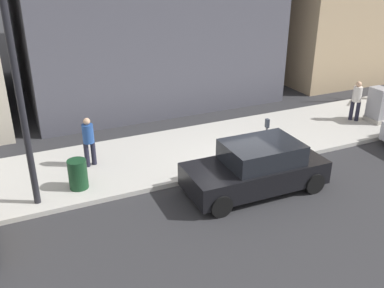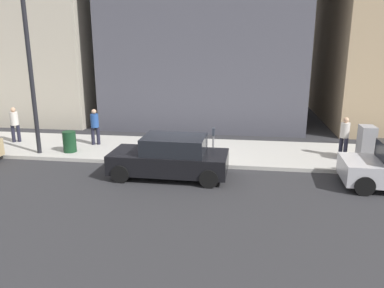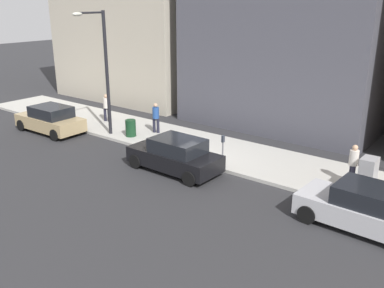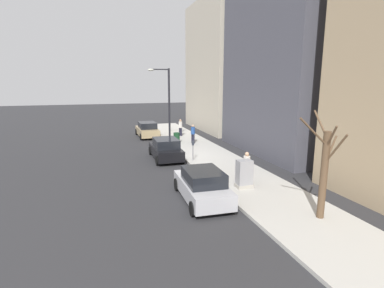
% 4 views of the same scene
% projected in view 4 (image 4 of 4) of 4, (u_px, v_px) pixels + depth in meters
% --- Properties ---
extents(ground_plane, '(120.00, 120.00, 0.00)m').
position_uv_depth(ground_plane, '(182.00, 159.00, 21.66)').
color(ground_plane, '#2B2B2D').
extents(sidewalk, '(4.00, 36.00, 0.15)m').
position_uv_depth(sidewalk, '(208.00, 156.00, 22.23)').
color(sidewalk, '#B2AFA8').
rests_on(sidewalk, ground).
extents(parked_car_silver, '(2.06, 4.27, 1.52)m').
position_uv_depth(parked_car_silver, '(202.00, 186.00, 13.87)').
color(parked_car_silver, '#B7B7BC').
rests_on(parked_car_silver, ground).
extents(parked_car_black, '(1.98, 4.23, 1.52)m').
position_uv_depth(parked_car_black, '(166.00, 149.00, 21.46)').
color(parked_car_black, black).
rests_on(parked_car_black, ground).
extents(parked_car_tan, '(1.98, 4.23, 1.52)m').
position_uv_depth(parked_car_tan, '(147.00, 130.00, 30.19)').
color(parked_car_tan, tan).
rests_on(parked_car_tan, ground).
extents(parking_meter, '(0.14, 0.10, 1.35)m').
position_uv_depth(parking_meter, '(193.00, 148.00, 20.56)').
color(parking_meter, slate).
rests_on(parking_meter, sidewalk).
extents(utility_box, '(0.83, 0.61, 1.43)m').
position_uv_depth(utility_box, '(244.00, 174.00, 15.23)').
color(utility_box, '#A8A399').
rests_on(utility_box, sidewalk).
extents(streetlamp, '(1.97, 0.32, 6.50)m').
position_uv_depth(streetlamp, '(166.00, 98.00, 26.90)').
color(streetlamp, black).
rests_on(streetlamp, sidewalk).
extents(bare_tree, '(2.11, 2.06, 4.18)m').
position_uv_depth(bare_tree, '(324.00, 170.00, 11.55)').
color(bare_tree, brown).
rests_on(bare_tree, sidewalk).
extents(trash_bin, '(0.56, 0.56, 0.90)m').
position_uv_depth(trash_bin, '(177.00, 138.00, 26.62)').
color(trash_bin, '#14381E').
rests_on(trash_bin, sidewalk).
extents(pedestrian_near_meter, '(0.36, 0.36, 1.66)m').
position_uv_depth(pedestrian_near_meter, '(247.00, 165.00, 16.00)').
color(pedestrian_near_meter, '#1E1E2D').
rests_on(pedestrian_near_meter, sidewalk).
extents(pedestrian_midblock, '(0.36, 0.39, 1.66)m').
position_uv_depth(pedestrian_midblock, '(193.00, 133.00, 26.31)').
color(pedestrian_midblock, '#1E1E2D').
rests_on(pedestrian_midblock, sidewalk).
extents(pedestrian_far_corner, '(0.36, 0.38, 1.66)m').
position_uv_depth(pedestrian_far_corner, '(180.00, 127.00, 29.97)').
color(pedestrian_far_corner, '#1E1E2D').
rests_on(pedestrian_far_corner, sidewalk).
extents(office_block_center, '(11.16, 11.16, 18.04)m').
position_uv_depth(office_block_center, '(319.00, 35.00, 23.19)').
color(office_block_center, '#4C4C56').
rests_on(office_block_center, ground).
extents(office_tower_right, '(11.52, 11.52, 14.36)m').
position_uv_depth(office_tower_right, '(246.00, 67.00, 35.09)').
color(office_tower_right, '#BCB29E').
rests_on(office_tower_right, ground).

